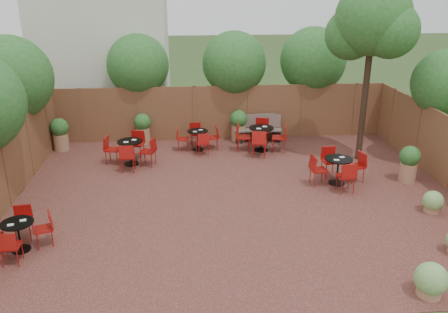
{
  "coord_description": "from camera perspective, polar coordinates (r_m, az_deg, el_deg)",
  "views": [
    {
      "loc": [
        -1.33,
        -11.39,
        5.54
      ],
      "look_at": [
        -0.31,
        0.5,
        1.0
      ],
      "focal_mm": 37.2,
      "sensor_mm": 36.0,
      "label": 1
    }
  ],
  "objects": [
    {
      "name": "courtyard_paving",
      "position": [
        12.73,
        1.59,
        -4.92
      ],
      "size": [
        12.0,
        10.0,
        0.02
      ],
      "primitive_type": "cube",
      "color": "#3A1C17",
      "rests_on": "ground"
    },
    {
      "name": "planters",
      "position": [
        15.82,
        -2.97,
        2.69
      ],
      "size": [
        11.34,
        4.69,
        1.15
      ],
      "color": "#9A6C4D",
      "rests_on": "courtyard_paving"
    },
    {
      "name": "courtyard_tree",
      "position": [
        15.04,
        17.79,
        15.2
      ],
      "size": [
        2.52,
        2.42,
        5.62
      ],
      "rotation": [
        0.0,
        0.0,
        -0.31
      ],
      "color": "black",
      "rests_on": "courtyard_paving"
    },
    {
      "name": "park_bench_left",
      "position": [
        16.98,
        3.86,
        3.58
      ],
      "size": [
        1.61,
        0.67,
        0.97
      ],
      "rotation": [
        0.0,
        0.0,
        0.11
      ],
      "color": "brown",
      "rests_on": "courtyard_paving"
    },
    {
      "name": "fence_back",
      "position": [
        17.06,
        -0.25,
        5.4
      ],
      "size": [
        12.0,
        0.08,
        2.0
      ],
      "primitive_type": "cube",
      "color": "brown",
      "rests_on": "ground"
    },
    {
      "name": "park_bench_right",
      "position": [
        17.0,
        4.45,
        3.55
      ],
      "size": [
        1.57,
        0.62,
        0.95
      ],
      "rotation": [
        0.0,
        0.0,
        -0.08
      ],
      "color": "brown",
      "rests_on": "courtyard_paving"
    },
    {
      "name": "low_shrubs",
      "position": [
        10.97,
        24.9,
        -9.76
      ],
      "size": [
        2.3,
        3.78,
        0.67
      ],
      "color": "#9A6C4D",
      "rests_on": "courtyard_paving"
    },
    {
      "name": "neighbour_building",
      "position": [
        19.71,
        -14.7,
        15.7
      ],
      "size": [
        5.0,
        4.0,
        8.0
      ],
      "primitive_type": "cube",
      "color": "beige",
      "rests_on": "ground"
    },
    {
      "name": "ground",
      "position": [
        12.74,
        1.59,
        -4.97
      ],
      "size": [
        80.0,
        80.0,
        0.0
      ],
      "primitive_type": "plane",
      "color": "#354F23",
      "rests_on": "ground"
    },
    {
      "name": "fence_left",
      "position": [
        13.12,
        -25.4,
        -1.53
      ],
      "size": [
        0.08,
        10.0,
        2.0
      ],
      "primitive_type": "cube",
      "color": "brown",
      "rests_on": "ground"
    },
    {
      "name": "overhang_foliage",
      "position": [
        14.66,
        -8.56,
        9.49
      ],
      "size": [
        15.51,
        10.58,
        2.59
      ],
      "color": "#225B1D",
      "rests_on": "ground"
    },
    {
      "name": "bistro_tables",
      "position": [
        14.24,
        -1.63,
        -0.05
      ],
      "size": [
        9.52,
        7.54,
        0.96
      ],
      "color": "black",
      "rests_on": "courtyard_paving"
    }
  ]
}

